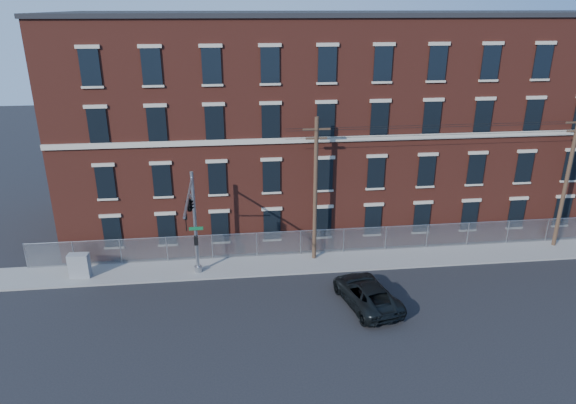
% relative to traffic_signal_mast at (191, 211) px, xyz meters
% --- Properties ---
extents(ground, '(140.00, 140.00, 0.00)m').
position_rel_traffic_signal_mast_xyz_m(ground, '(6.00, -2.18, -5.39)').
color(ground, black).
rests_on(ground, ground).
extents(sidewalk, '(65.00, 3.00, 0.12)m').
position_rel_traffic_signal_mast_xyz_m(sidewalk, '(18.00, 2.82, -5.33)').
color(sidewalk, gray).
rests_on(sidewalk, ground).
extents(mill_building, '(55.30, 14.32, 16.30)m').
position_rel_traffic_signal_mast_xyz_m(mill_building, '(18.00, 11.75, 2.76)').
color(mill_building, maroon).
rests_on(mill_building, ground).
extents(chain_link_fence, '(59.06, 0.06, 1.85)m').
position_rel_traffic_signal_mast_xyz_m(chain_link_fence, '(18.00, 4.12, -4.33)').
color(chain_link_fence, '#A5A8AD').
rests_on(chain_link_fence, ground).
extents(traffic_signal_mast, '(0.90, 6.75, 7.00)m').
position_rel_traffic_signal_mast_xyz_m(traffic_signal_mast, '(0.00, 0.00, 0.00)').
color(traffic_signal_mast, '#9EA0A5').
rests_on(traffic_signal_mast, ground).
extents(utility_pole_near, '(1.80, 0.28, 10.00)m').
position_rel_traffic_signal_mast_xyz_m(utility_pole_near, '(8.00, 3.42, -0.05)').
color(utility_pole_near, '#4A3525').
rests_on(utility_pole_near, ground).
extents(utility_pole_mid, '(1.80, 0.28, 10.00)m').
position_rel_traffic_signal_mast_xyz_m(utility_pole_mid, '(26.00, 3.42, -0.05)').
color(utility_pole_mid, '#4A3525').
rests_on(utility_pole_mid, ground).
extents(pickup_truck, '(3.65, 5.93, 1.53)m').
position_rel_traffic_signal_mast_xyz_m(pickup_truck, '(10.15, -2.70, -4.62)').
color(pickup_truck, black).
rests_on(pickup_truck, ground).
extents(utility_cabinet, '(1.33, 0.71, 1.62)m').
position_rel_traffic_signal_mast_xyz_m(utility_cabinet, '(-7.62, 2.51, -4.46)').
color(utility_cabinet, gray).
rests_on(utility_cabinet, sidewalk).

